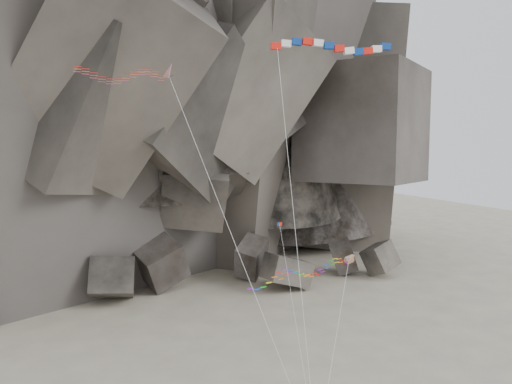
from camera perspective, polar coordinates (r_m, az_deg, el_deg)
name	(u,v)px	position (r m, az deg, el deg)	size (l,w,h in m)	color
headland	(116,53)	(110.73, -15.75, 15.05)	(110.00, 70.00, 84.00)	#554E46
boulder_field	(212,275)	(82.03, -5.03, -9.46)	(71.64, 16.75, 9.43)	#47423F
delta_kite	(119,75)	(41.78, -15.38, 12.80)	(15.17, 12.67, 29.63)	red
banner_kite	(332,48)	(44.36, 8.71, 15.91)	(10.42, 9.05, 31.79)	red
parafoil_kite	(298,273)	(48.05, 4.85, -9.16)	(13.10, 11.24, 11.55)	yellow
pennant_kite	(287,271)	(45.74, 3.58, -9.03)	(3.64, 11.97, 15.33)	red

